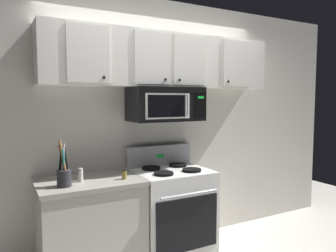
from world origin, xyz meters
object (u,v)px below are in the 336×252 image
at_px(salt_shaker, 81,175).
at_px(spice_jar, 124,174).
at_px(stove_range, 171,211).
at_px(utensil_crock_charcoal, 64,174).
at_px(over_range_microwave, 166,104).

height_order(salt_shaker, spice_jar, salt_shaker).
bearing_deg(salt_shaker, stove_range, 1.41).
distance_m(utensil_crock_charcoal, spice_jar, 0.53).
relative_size(over_range_microwave, salt_shaker, 6.40).
bearing_deg(spice_jar, utensil_crock_charcoal, 179.44).
xyz_separation_m(over_range_microwave, utensil_crock_charcoal, (-1.09, -0.24, -0.57)).
distance_m(stove_range, salt_shaker, 1.05).
bearing_deg(salt_shaker, spice_jar, -15.60).
bearing_deg(utensil_crock_charcoal, spice_jar, -0.56).
xyz_separation_m(stove_range, salt_shaker, (-0.93, -0.02, 0.49)).
xyz_separation_m(salt_shaker, spice_jar, (0.37, -0.10, -0.01)).
distance_m(utensil_crock_charcoal, salt_shaker, 0.19).
bearing_deg(spice_jar, over_range_microwave, 23.59).
relative_size(stove_range, over_range_microwave, 1.47).
xyz_separation_m(utensil_crock_charcoal, spice_jar, (0.53, -0.01, -0.06)).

